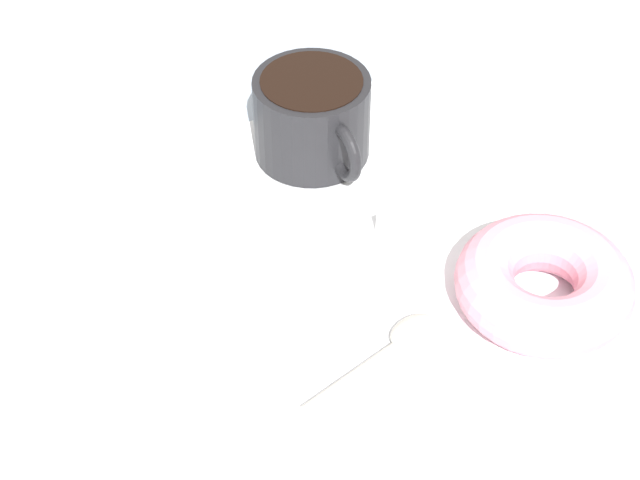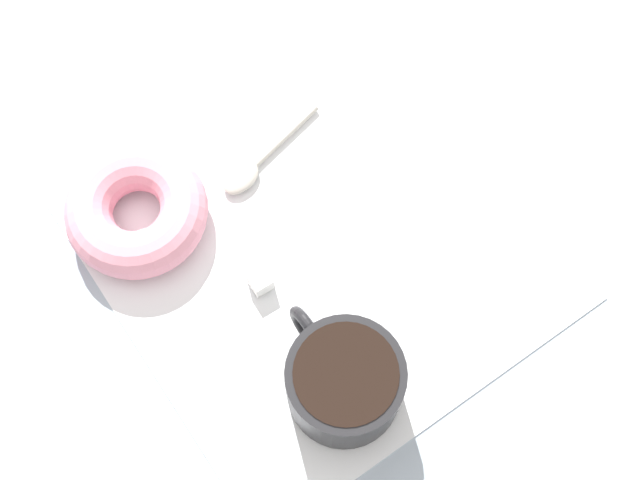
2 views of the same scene
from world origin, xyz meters
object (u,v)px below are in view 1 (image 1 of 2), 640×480
(coffee_cup, at_px, (313,116))
(donut, at_px, (544,283))
(sugar_cube, at_px, (392,226))
(spoon, at_px, (399,342))

(coffee_cup, xyz_separation_m, donut, (-0.21, -0.07, -0.02))
(sugar_cube, bearing_deg, spoon, 153.35)
(donut, xyz_separation_m, sugar_cube, (0.10, 0.06, -0.01))
(coffee_cup, distance_m, sugar_cube, 0.11)
(sugar_cube, bearing_deg, coffee_cup, 4.75)
(donut, xyz_separation_m, spoon, (0.01, 0.10, -0.02))
(spoon, bearing_deg, donut, -95.66)
(spoon, relative_size, sugar_cube, 6.68)
(donut, relative_size, sugar_cube, 7.02)
(coffee_cup, bearing_deg, spoon, 169.38)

